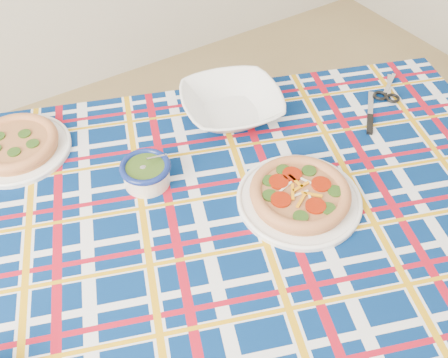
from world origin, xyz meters
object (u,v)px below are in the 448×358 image
main_focaccia_plate (300,193)px  pesto_bowl (146,171)px  dining_table (226,227)px  serving_bowl (231,105)px

main_focaccia_plate → pesto_bowl: 0.38m
main_focaccia_plate → dining_table: bearing=153.9°
pesto_bowl → serving_bowl: (0.32, 0.11, -0.00)m
dining_table → main_focaccia_plate: 0.21m
serving_bowl → main_focaccia_plate: bearing=-96.8°
main_focaccia_plate → pesto_bowl: pesto_bowl is taller
main_focaccia_plate → pesto_bowl: bearing=137.6°
main_focaccia_plate → pesto_bowl: (-0.28, 0.26, 0.01)m
serving_bowl → dining_table: bearing=-125.1°
dining_table → serving_bowl: size_ratio=6.30×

